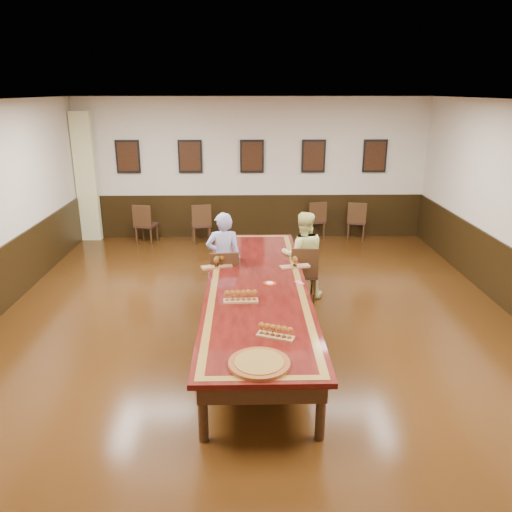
{
  "coord_description": "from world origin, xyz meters",
  "views": [
    {
      "loc": [
        -0.14,
        -6.48,
        3.34
      ],
      "look_at": [
        0.0,
        0.5,
        1.0
      ],
      "focal_mm": 35.0,
      "sensor_mm": 36.0,
      "label": 1
    }
  ],
  "objects_px": {
    "person_man": "(224,259)",
    "carved_platter": "(259,363)",
    "chair_man": "(224,277)",
    "spare_chair_b": "(201,223)",
    "person_woman": "(303,255)",
    "conference_table": "(257,293)",
    "spare_chair_d": "(357,220)",
    "spare_chair_a": "(146,223)",
    "chair_woman": "(303,272)",
    "spare_chair_c": "(315,219)"
  },
  "relations": [
    {
      "from": "person_man",
      "to": "carved_platter",
      "type": "xyz_separation_m",
      "value": [
        0.48,
        -3.26,
        0.01
      ]
    },
    {
      "from": "chair_man",
      "to": "spare_chair_b",
      "type": "distance_m",
      "value": 3.58
    },
    {
      "from": "person_man",
      "to": "chair_man",
      "type": "bearing_deg",
      "value": 90.0
    },
    {
      "from": "person_woman",
      "to": "conference_table",
      "type": "xyz_separation_m",
      "value": [
        -0.79,
        -1.34,
        -0.12
      ]
    },
    {
      "from": "chair_man",
      "to": "spare_chair_d",
      "type": "relative_size",
      "value": 1.06
    },
    {
      "from": "chair_man",
      "to": "conference_table",
      "type": "height_order",
      "value": "chair_man"
    },
    {
      "from": "spare_chair_a",
      "to": "chair_man",
      "type": "bearing_deg",
      "value": 131.75
    },
    {
      "from": "chair_man",
      "to": "person_man",
      "type": "height_order",
      "value": "person_man"
    },
    {
      "from": "person_man",
      "to": "conference_table",
      "type": "xyz_separation_m",
      "value": [
        0.51,
        -1.09,
        -0.15
      ]
    },
    {
      "from": "spare_chair_a",
      "to": "carved_platter",
      "type": "height_order",
      "value": "spare_chair_a"
    },
    {
      "from": "chair_woman",
      "to": "spare_chair_a",
      "type": "distance_m",
      "value": 4.57
    },
    {
      "from": "chair_man",
      "to": "conference_table",
      "type": "xyz_separation_m",
      "value": [
        0.5,
        -0.99,
        0.13
      ]
    },
    {
      "from": "spare_chair_b",
      "to": "carved_platter",
      "type": "bearing_deg",
      "value": 89.01
    },
    {
      "from": "conference_table",
      "to": "chair_woman",
      "type": "bearing_deg",
      "value": 57.26
    },
    {
      "from": "spare_chair_d",
      "to": "chair_woman",
      "type": "bearing_deg",
      "value": 79.73
    },
    {
      "from": "person_man",
      "to": "spare_chair_b",
      "type": "bearing_deg",
      "value": -84.06
    },
    {
      "from": "spare_chair_a",
      "to": "conference_table",
      "type": "xyz_separation_m",
      "value": [
        2.41,
        -4.5,
        0.15
      ]
    },
    {
      "from": "person_woman",
      "to": "carved_platter",
      "type": "distance_m",
      "value": 3.59
    },
    {
      "from": "spare_chair_a",
      "to": "spare_chair_c",
      "type": "xyz_separation_m",
      "value": [
        3.88,
        0.33,
        -0.01
      ]
    },
    {
      "from": "spare_chair_a",
      "to": "person_man",
      "type": "bearing_deg",
      "value": 132.34
    },
    {
      "from": "spare_chair_c",
      "to": "person_man",
      "type": "distance_m",
      "value": 4.25
    },
    {
      "from": "chair_woman",
      "to": "spare_chair_b",
      "type": "xyz_separation_m",
      "value": [
        -1.96,
        3.27,
        -0.01
      ]
    },
    {
      "from": "spare_chair_d",
      "to": "person_woman",
      "type": "relative_size",
      "value": 0.61
    },
    {
      "from": "spare_chair_a",
      "to": "carved_platter",
      "type": "bearing_deg",
      "value": 122.88
    },
    {
      "from": "spare_chair_a",
      "to": "spare_chair_d",
      "type": "height_order",
      "value": "spare_chair_a"
    },
    {
      "from": "spare_chair_b",
      "to": "person_man",
      "type": "bearing_deg",
      "value": 90.23
    },
    {
      "from": "person_woman",
      "to": "conference_table",
      "type": "distance_m",
      "value": 1.56
    },
    {
      "from": "spare_chair_a",
      "to": "spare_chair_d",
      "type": "xyz_separation_m",
      "value": [
        4.84,
        0.22,
        -0.01
      ]
    },
    {
      "from": "chair_woman",
      "to": "spare_chair_b",
      "type": "bearing_deg",
      "value": -58.81
    },
    {
      "from": "spare_chair_c",
      "to": "conference_table",
      "type": "bearing_deg",
      "value": 62.64
    },
    {
      "from": "spare_chair_d",
      "to": "carved_platter",
      "type": "bearing_deg",
      "value": 85.28
    },
    {
      "from": "chair_man",
      "to": "spare_chair_d",
      "type": "xyz_separation_m",
      "value": [
        2.93,
        3.74,
        -0.03
      ]
    },
    {
      "from": "chair_woman",
      "to": "conference_table",
      "type": "height_order",
      "value": "chair_woman"
    },
    {
      "from": "spare_chair_a",
      "to": "person_man",
      "type": "relative_size",
      "value": 0.6
    },
    {
      "from": "spare_chair_a",
      "to": "spare_chair_b",
      "type": "xyz_separation_m",
      "value": [
        1.24,
        0.0,
        0.0
      ]
    },
    {
      "from": "spare_chair_d",
      "to": "carved_platter",
      "type": "xyz_separation_m",
      "value": [
        -2.46,
        -6.89,
        0.32
      ]
    },
    {
      "from": "spare_chair_c",
      "to": "carved_platter",
      "type": "xyz_separation_m",
      "value": [
        -1.49,
        -7.0,
        0.33
      ]
    },
    {
      "from": "spare_chair_a",
      "to": "person_man",
      "type": "distance_m",
      "value": 3.92
    },
    {
      "from": "spare_chair_b",
      "to": "spare_chair_c",
      "type": "distance_m",
      "value": 2.66
    },
    {
      "from": "spare_chair_c",
      "to": "person_woman",
      "type": "distance_m",
      "value": 3.58
    },
    {
      "from": "chair_man",
      "to": "carved_platter",
      "type": "distance_m",
      "value": 3.2
    },
    {
      "from": "spare_chair_d",
      "to": "conference_table",
      "type": "relative_size",
      "value": 0.18
    },
    {
      "from": "chair_woman",
      "to": "conference_table",
      "type": "xyz_separation_m",
      "value": [
        -0.79,
        -1.24,
        0.14
      ]
    },
    {
      "from": "spare_chair_d",
      "to": "person_woman",
      "type": "distance_m",
      "value": 3.78
    },
    {
      "from": "spare_chair_a",
      "to": "chair_woman",
      "type": "bearing_deg",
      "value": 147.64
    },
    {
      "from": "chair_man",
      "to": "conference_table",
      "type": "relative_size",
      "value": 0.19
    },
    {
      "from": "spare_chair_a",
      "to": "spare_chair_d",
      "type": "distance_m",
      "value": 4.85
    },
    {
      "from": "spare_chair_a",
      "to": "person_man",
      "type": "height_order",
      "value": "person_man"
    },
    {
      "from": "spare_chair_b",
      "to": "spare_chair_c",
      "type": "height_order",
      "value": "spare_chair_b"
    },
    {
      "from": "spare_chair_b",
      "to": "person_woman",
      "type": "height_order",
      "value": "person_woman"
    }
  ]
}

